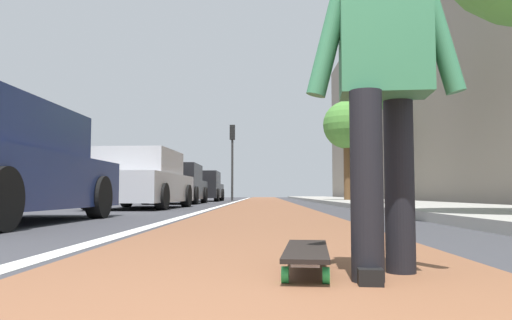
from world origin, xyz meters
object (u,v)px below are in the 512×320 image
at_px(parked_car_end, 202,187).
at_px(street_tree_far, 347,126).
at_px(parked_car_far, 177,185).
at_px(traffic_light, 232,148).
at_px(skater_person, 383,70).
at_px(parked_car_mid, 142,181).
at_px(street_tree_mid, 389,77).
at_px(skateboard, 306,252).

distance_m(parked_car_end, street_tree_far, 8.35).
distance_m(parked_car_far, street_tree_far, 7.16).
height_order(parked_car_far, traffic_light, traffic_light).
relative_size(skater_person, traffic_light, 0.40).
height_order(parked_car_mid, street_tree_far, street_tree_far).
distance_m(skater_person, street_tree_mid, 11.60).
relative_size(skateboard, street_tree_mid, 0.19).
xyz_separation_m(skateboard, street_tree_mid, (10.81, -3.16, 3.39)).
bearing_deg(traffic_light, skater_person, -174.75).
bearing_deg(skateboard, skater_person, -113.27).
distance_m(skateboard, traffic_light, 24.49).
distance_m(skater_person, parked_car_end, 22.71).
bearing_deg(skater_person, skateboard, 66.73).
height_order(skateboard, traffic_light, traffic_light).
bearing_deg(parked_car_end, street_tree_mid, -150.65).
height_order(skateboard, parked_car_mid, parked_car_mid).
height_order(parked_car_mid, traffic_light, traffic_light).
bearing_deg(parked_car_end, street_tree_far, -126.34).
bearing_deg(traffic_light, parked_car_far, 169.09).
xyz_separation_m(skater_person, street_tree_far, (17.67, -2.81, 2.14)).
bearing_deg(traffic_light, street_tree_mid, -159.41).
height_order(parked_car_end, traffic_light, traffic_light).
relative_size(skateboard, parked_car_mid, 0.19).
relative_size(skateboard, skater_person, 0.52).
bearing_deg(skateboard, street_tree_far, -10.21).
relative_size(parked_car_far, street_tree_far, 1.05).
distance_m(skater_person, street_tree_far, 18.02).
distance_m(parked_car_far, parked_car_end, 6.12).
height_order(skater_person, parked_car_mid, skater_person).
relative_size(skateboard, traffic_light, 0.21).
xyz_separation_m(skateboard, parked_car_far, (16.15, 3.46, 0.61)).
bearing_deg(street_tree_far, street_tree_mid, -180.00).
height_order(parked_car_far, street_tree_mid, street_tree_mid).
relative_size(skateboard, street_tree_far, 0.21).
bearing_deg(street_tree_mid, street_tree_far, 0.00).
xyz_separation_m(parked_car_end, traffic_light, (2.00, -1.39, 2.13)).
bearing_deg(parked_car_far, skater_person, -166.85).
height_order(skateboard, street_tree_mid, street_tree_mid).
bearing_deg(parked_car_mid, skateboard, -162.07).
bearing_deg(street_tree_far, parked_car_far, 101.73).
distance_m(skater_person, traffic_light, 24.59).
relative_size(parked_car_far, traffic_light, 1.06).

